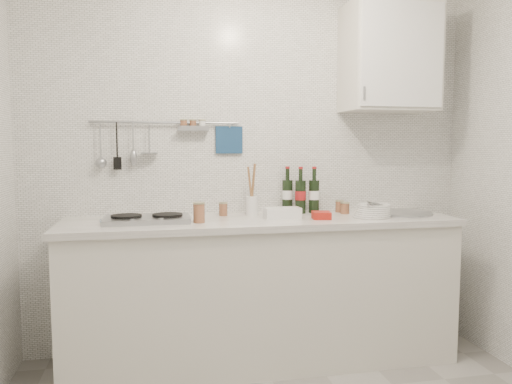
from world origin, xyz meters
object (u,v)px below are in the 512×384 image
wine_bottles (301,190)px  utensil_crock (252,203)px  plate_stack_sink (373,210)px  plate_stack_hob (125,219)px  wall_cabinet (390,59)px

wine_bottles → utensil_crock: bearing=-174.1°
utensil_crock → plate_stack_sink: bearing=-18.6°
wine_bottles → plate_stack_hob: bearing=-173.3°
wine_bottles → utensil_crock: utensil_crock is taller
wall_cabinet → wine_bottles: size_ratio=2.26×
plate_stack_sink → utensil_crock: (-0.74, 0.25, 0.04)m
plate_stack_hob → wine_bottles: bearing=6.7°
wall_cabinet → utensil_crock: size_ratio=2.08×
wall_cabinet → wine_bottles: bearing=172.6°
wall_cabinet → plate_stack_sink: wall_cabinet is taller
plate_stack_sink → utensil_crock: size_ratio=0.75×
plate_stack_hob → utensil_crock: (0.80, 0.10, 0.07)m
plate_stack_sink → wine_bottles: wine_bottles is taller
plate_stack_sink → wine_bottles: (-0.39, 0.28, 0.11)m
wine_bottles → plate_stack_sink: bearing=-35.7°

